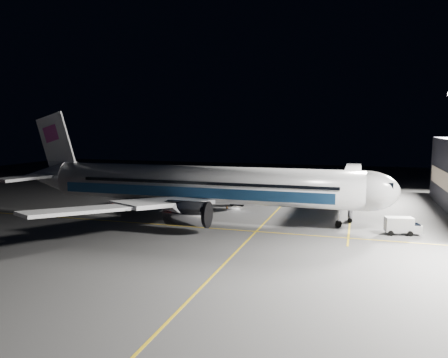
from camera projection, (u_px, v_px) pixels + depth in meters
name	position (u px, v px, depth m)	size (l,w,h in m)	color
ground	(202.00, 218.00, 67.54)	(200.00, 200.00, 0.00)	#4C4C4F
guide_line_main	(265.00, 222.00, 64.62)	(0.25, 80.00, 0.01)	gold
guide_line_cross	(187.00, 226.00, 61.85)	(70.00, 0.25, 0.01)	gold
guide_line_side	(351.00, 214.00, 70.59)	(0.25, 40.00, 0.01)	gold
airliner	(195.00, 185.00, 67.24)	(61.48, 54.22, 16.64)	silver
jet_bridge	(352.00, 180.00, 77.68)	(3.60, 34.40, 6.30)	#B2B2B7
service_truck	(402.00, 225.00, 57.19)	(4.75, 2.66, 2.29)	silver
baggage_tug	(237.00, 201.00, 78.16)	(2.91, 2.55, 1.83)	black
safety_cone_a	(227.00, 207.00, 75.37)	(0.37, 0.37, 0.55)	orange
safety_cone_b	(194.00, 205.00, 77.13)	(0.36, 0.36, 0.54)	orange
safety_cone_c	(188.00, 199.00, 83.13)	(0.43, 0.43, 0.65)	orange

